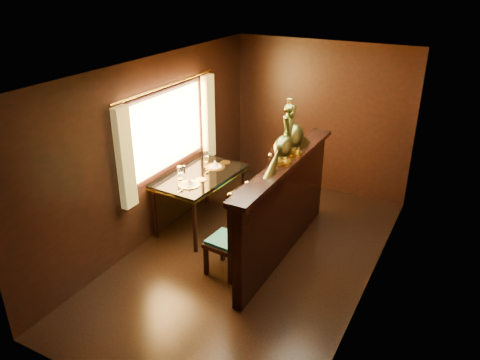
{
  "coord_description": "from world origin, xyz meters",
  "views": [
    {
      "loc": [
        2.32,
        -4.67,
        3.54
      ],
      "look_at": [
        -0.27,
        0.2,
        1.0
      ],
      "focal_mm": 35.0,
      "sensor_mm": 36.0,
      "label": 1
    }
  ],
  "objects_px": {
    "dining_table": "(200,179)",
    "peacock_left": "(284,137)",
    "peacock_right": "(294,126)",
    "chair_right": "(267,185)",
    "chair_left": "(234,230)"
  },
  "relations": [
    {
      "from": "dining_table",
      "to": "peacock_left",
      "type": "bearing_deg",
      "value": -7.74
    },
    {
      "from": "peacock_left",
      "to": "peacock_right",
      "type": "height_order",
      "value": "peacock_right"
    },
    {
      "from": "chair_right",
      "to": "peacock_right",
      "type": "bearing_deg",
      "value": -51.98
    },
    {
      "from": "dining_table",
      "to": "peacock_right",
      "type": "xyz_separation_m",
      "value": [
        1.38,
        0.04,
        1.0
      ]
    },
    {
      "from": "chair_right",
      "to": "peacock_right",
      "type": "distance_m",
      "value": 1.32
    },
    {
      "from": "dining_table",
      "to": "peacock_left",
      "type": "distance_m",
      "value": 1.7
    },
    {
      "from": "chair_left",
      "to": "peacock_left",
      "type": "relative_size",
      "value": 1.82
    },
    {
      "from": "dining_table",
      "to": "chair_right",
      "type": "height_order",
      "value": "chair_right"
    },
    {
      "from": "chair_left",
      "to": "chair_right",
      "type": "relative_size",
      "value": 1.03
    },
    {
      "from": "chair_left",
      "to": "peacock_left",
      "type": "bearing_deg",
      "value": 63.57
    },
    {
      "from": "dining_table",
      "to": "peacock_right",
      "type": "relative_size",
      "value": 1.85
    },
    {
      "from": "peacock_left",
      "to": "peacock_right",
      "type": "relative_size",
      "value": 0.88
    },
    {
      "from": "peacock_right",
      "to": "chair_right",
      "type": "bearing_deg",
      "value": 140.84
    },
    {
      "from": "chair_left",
      "to": "chair_right",
      "type": "height_order",
      "value": "chair_left"
    },
    {
      "from": "chair_right",
      "to": "peacock_left",
      "type": "bearing_deg",
      "value": -67.22
    }
  ]
}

